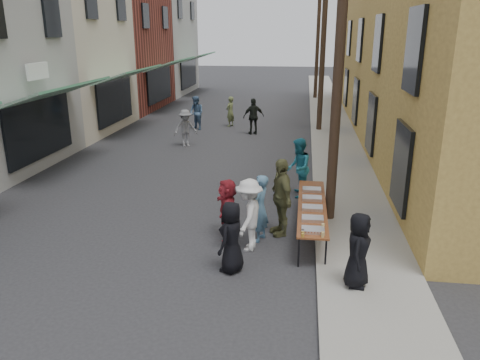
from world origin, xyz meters
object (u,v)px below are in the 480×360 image
(utility_pole_mid, at_px, (323,40))
(utility_pole_far, at_px, (318,37))
(catering_tray_sausage, at_px, (313,230))
(guest_front_a, at_px, (232,237))
(server, at_px, (358,250))
(utility_pole_near, at_px, (340,50))
(guest_front_c, at_px, (298,168))
(serving_table, at_px, (312,207))

(utility_pole_mid, relative_size, utility_pole_far, 1.00)
(catering_tray_sausage, xyz_separation_m, guest_front_a, (-1.72, -0.58, -0.01))
(catering_tray_sausage, height_order, server, server)
(utility_pole_near, bearing_deg, guest_front_a, -125.70)
(utility_pole_near, xyz_separation_m, guest_front_c, (-0.90, 1.88, -3.58))
(guest_front_c, height_order, server, guest_front_c)
(guest_front_c, bearing_deg, guest_front_a, -16.20)
(utility_pole_mid, bearing_deg, guest_front_a, -98.35)
(utility_pole_near, distance_m, serving_table, 3.91)
(utility_pole_mid, distance_m, server, 15.95)
(utility_pole_mid, relative_size, catering_tray_sausage, 18.00)
(guest_front_c, bearing_deg, utility_pole_mid, 173.55)
(server, bearing_deg, catering_tray_sausage, 53.79)
(utility_pole_mid, bearing_deg, server, -88.68)
(utility_pole_near, bearing_deg, utility_pole_mid, 90.00)
(utility_pole_far, xyz_separation_m, serving_table, (-0.50, -24.85, -3.79))
(catering_tray_sausage, bearing_deg, guest_front_c, 95.21)
(catering_tray_sausage, bearing_deg, utility_pole_mid, 88.03)
(utility_pole_near, bearing_deg, serving_table, -120.34)
(utility_pole_far, relative_size, guest_front_c, 4.89)
(serving_table, xyz_separation_m, server, (0.86, -2.67, 0.15))
(guest_front_c, bearing_deg, catering_tray_sausage, 3.84)
(utility_pole_mid, bearing_deg, utility_pole_near, -90.00)
(utility_pole_near, distance_m, catering_tray_sausage, 4.50)
(utility_pole_near, distance_m, guest_front_a, 5.31)
(serving_table, bearing_deg, guest_front_a, -127.58)
(guest_front_a, height_order, server, server)
(serving_table, bearing_deg, guest_front_c, 98.31)
(utility_pole_far, xyz_separation_m, catering_tray_sausage, (-0.50, -26.50, -3.71))
(server, bearing_deg, guest_front_a, 94.03)
(utility_pole_far, xyz_separation_m, guest_front_c, (-0.90, -22.12, -3.58))
(utility_pole_near, height_order, server, utility_pole_near)
(utility_pole_near, bearing_deg, server, -84.22)
(utility_pole_near, xyz_separation_m, utility_pole_far, (0.00, 24.00, 0.00))
(utility_pole_far, bearing_deg, utility_pole_near, -90.00)
(catering_tray_sausage, distance_m, server, 1.34)
(serving_table, bearing_deg, server, -72.23)
(serving_table, relative_size, guest_front_a, 2.56)
(server, bearing_deg, serving_table, 31.63)
(utility_pole_mid, relative_size, guest_front_a, 5.76)
(guest_front_c, bearing_deg, server, 11.71)
(utility_pole_near, relative_size, guest_front_c, 4.89)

